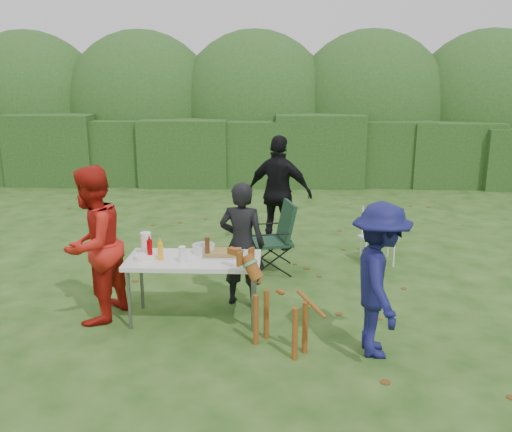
{
  "coord_description": "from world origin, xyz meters",
  "views": [
    {
      "loc": [
        0.67,
        -5.87,
        2.73
      ],
      "look_at": [
        0.4,
        0.79,
        1.0
      ],
      "focal_mm": 38.0,
      "sensor_mm": 36.0,
      "label": 1
    }
  ],
  "objects_px": {
    "camping_chair": "(270,238)",
    "person_black_puffy": "(279,193)",
    "lawn_chair": "(378,235)",
    "mustard_bottle": "(160,251)",
    "folding_table": "(194,263)",
    "child": "(379,280)",
    "beer_bottle": "(207,247)",
    "person_red_jacket": "(93,245)",
    "person_cook": "(242,244)",
    "paper_towel_roll": "(146,244)",
    "dog": "(280,306)",
    "ketchup_bottle": "(150,249)"
  },
  "relations": [
    {
      "from": "camping_chair",
      "to": "paper_towel_roll",
      "type": "height_order",
      "value": "camping_chair"
    },
    {
      "from": "person_cook",
      "to": "lawn_chair",
      "type": "distance_m",
      "value": 2.56
    },
    {
      "from": "person_black_puffy",
      "to": "paper_towel_roll",
      "type": "distance_m",
      "value": 3.0
    },
    {
      "from": "lawn_chair",
      "to": "beer_bottle",
      "type": "height_order",
      "value": "beer_bottle"
    },
    {
      "from": "person_red_jacket",
      "to": "dog",
      "type": "xyz_separation_m",
      "value": [
        2.11,
        -0.62,
        -0.42
      ]
    },
    {
      "from": "person_cook",
      "to": "folding_table",
      "type": "bearing_deg",
      "value": 52.87
    },
    {
      "from": "child",
      "to": "paper_towel_roll",
      "type": "xyz_separation_m",
      "value": [
        -2.51,
        0.81,
        0.09
      ]
    },
    {
      "from": "person_cook",
      "to": "paper_towel_roll",
      "type": "relative_size",
      "value": 5.88
    },
    {
      "from": "beer_bottle",
      "to": "person_cook",
      "type": "bearing_deg",
      "value": 50.47
    },
    {
      "from": "camping_chair",
      "to": "paper_towel_roll",
      "type": "relative_size",
      "value": 3.94
    },
    {
      "from": "dog",
      "to": "lawn_chair",
      "type": "distance_m",
      "value": 3.13
    },
    {
      "from": "folding_table",
      "to": "child",
      "type": "distance_m",
      "value": 2.07
    },
    {
      "from": "lawn_chair",
      "to": "ketchup_bottle",
      "type": "bearing_deg",
      "value": 9.79
    },
    {
      "from": "ketchup_bottle",
      "to": "camping_chair",
      "type": "bearing_deg",
      "value": 50.89
    },
    {
      "from": "folding_table",
      "to": "dog",
      "type": "distance_m",
      "value": 1.2
    },
    {
      "from": "person_black_puffy",
      "to": "mustard_bottle",
      "type": "distance_m",
      "value": 3.07
    },
    {
      "from": "folding_table",
      "to": "camping_chair",
      "type": "xyz_separation_m",
      "value": [
        0.84,
        1.59,
        -0.17
      ]
    },
    {
      "from": "camping_chair",
      "to": "beer_bottle",
      "type": "bearing_deg",
      "value": 51.84
    },
    {
      "from": "ketchup_bottle",
      "to": "child",
      "type": "bearing_deg",
      "value": -15.27
    },
    {
      "from": "mustard_bottle",
      "to": "lawn_chair",
      "type": "bearing_deg",
      "value": 37.81
    },
    {
      "from": "beer_bottle",
      "to": "paper_towel_roll",
      "type": "relative_size",
      "value": 0.92
    },
    {
      "from": "lawn_chair",
      "to": "mustard_bottle",
      "type": "bearing_deg",
      "value": 11.47
    },
    {
      "from": "person_cook",
      "to": "lawn_chair",
      "type": "xyz_separation_m",
      "value": [
        1.93,
        1.64,
        -0.35
      ]
    },
    {
      "from": "ketchup_bottle",
      "to": "paper_towel_roll",
      "type": "height_order",
      "value": "paper_towel_roll"
    },
    {
      "from": "folding_table",
      "to": "child",
      "type": "xyz_separation_m",
      "value": [
        1.95,
        -0.7,
        0.1
      ]
    },
    {
      "from": "mustard_bottle",
      "to": "person_cook",
      "type": "bearing_deg",
      "value": 31.71
    },
    {
      "from": "folding_table",
      "to": "person_black_puffy",
      "type": "bearing_deg",
      "value": 70.4
    },
    {
      "from": "paper_towel_roll",
      "to": "folding_table",
      "type": "bearing_deg",
      "value": -11.34
    },
    {
      "from": "folding_table",
      "to": "mustard_bottle",
      "type": "xyz_separation_m",
      "value": [
        -0.36,
        -0.07,
        0.15
      ]
    },
    {
      "from": "lawn_chair",
      "to": "beer_bottle",
      "type": "xyz_separation_m",
      "value": [
        -2.29,
        -2.08,
        0.45
      ]
    },
    {
      "from": "person_red_jacket",
      "to": "beer_bottle",
      "type": "bearing_deg",
      "value": 107.84
    },
    {
      "from": "person_red_jacket",
      "to": "dog",
      "type": "distance_m",
      "value": 2.23
    },
    {
      "from": "lawn_chair",
      "to": "dog",
      "type": "bearing_deg",
      "value": 35.63
    },
    {
      "from": "beer_bottle",
      "to": "lawn_chair",
      "type": "bearing_deg",
      "value": 42.14
    },
    {
      "from": "person_cook",
      "to": "dog",
      "type": "distance_m",
      "value": 1.25
    },
    {
      "from": "lawn_chair",
      "to": "camping_chair",
      "type": "bearing_deg",
      "value": -8.71
    },
    {
      "from": "dog",
      "to": "paper_towel_roll",
      "type": "relative_size",
      "value": 3.83
    },
    {
      "from": "beer_bottle",
      "to": "person_black_puffy",
      "type": "bearing_deg",
      "value": 73.18
    },
    {
      "from": "child",
      "to": "mustard_bottle",
      "type": "xyz_separation_m",
      "value": [
        -2.3,
        0.63,
        0.06
      ]
    },
    {
      "from": "beer_bottle",
      "to": "mustard_bottle",
      "type": "bearing_deg",
      "value": -168.92
    },
    {
      "from": "mustard_bottle",
      "to": "paper_towel_roll",
      "type": "bearing_deg",
      "value": 137.96
    },
    {
      "from": "person_red_jacket",
      "to": "mustard_bottle",
      "type": "distance_m",
      "value": 0.77
    },
    {
      "from": "folding_table",
      "to": "person_cook",
      "type": "relative_size",
      "value": 0.98
    },
    {
      "from": "camping_chair",
      "to": "ketchup_bottle",
      "type": "xyz_separation_m",
      "value": [
        -1.32,
        -1.63,
        0.34
      ]
    },
    {
      "from": "person_black_puffy",
      "to": "beer_bottle",
      "type": "xyz_separation_m",
      "value": [
        -0.81,
        -2.67,
        -0.06
      ]
    },
    {
      "from": "camping_chair",
      "to": "person_black_puffy",
      "type": "bearing_deg",
      "value": -110.69
    },
    {
      "from": "dog",
      "to": "mustard_bottle",
      "type": "xyz_separation_m",
      "value": [
        -1.33,
        0.58,
        0.37
      ]
    },
    {
      "from": "person_black_puffy",
      "to": "dog",
      "type": "height_order",
      "value": "person_black_puffy"
    },
    {
      "from": "folding_table",
      "to": "child",
      "type": "bearing_deg",
      "value": -19.8
    },
    {
      "from": "person_cook",
      "to": "mustard_bottle",
      "type": "xyz_separation_m",
      "value": [
        -0.87,
        -0.54,
        0.08
      ]
    }
  ]
}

